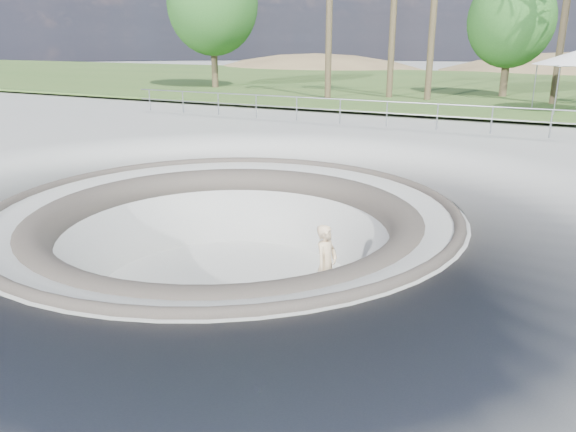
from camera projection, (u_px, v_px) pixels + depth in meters
name	position (u px, v px, depth m)	size (l,w,h in m)	color
ground	(225.00, 208.00, 12.38)	(180.00, 180.00, 0.00)	#A9A9A4
skate_bowl	(228.00, 284.00, 12.93)	(14.00, 14.00, 4.10)	#A9A9A4
grass_strip	(474.00, 86.00, 41.32)	(180.00, 36.00, 0.12)	#3B5E25
distant_hills	(537.00, 139.00, 61.69)	(103.20, 45.00, 28.60)	brown
safety_railing	(387.00, 114.00, 22.41)	(25.00, 0.06, 1.03)	gray
skateboard	(325.00, 304.00, 11.96)	(0.86, 0.39, 0.09)	brown
skater	(326.00, 265.00, 11.69)	(0.64, 0.42, 1.75)	beige
bushy_tree_left	(212.00, 3.00, 37.62)	(6.28, 5.71, 9.05)	brown
bushy_tree_mid	(511.00, 21.00, 31.96)	(4.86, 4.42, 7.01)	brown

